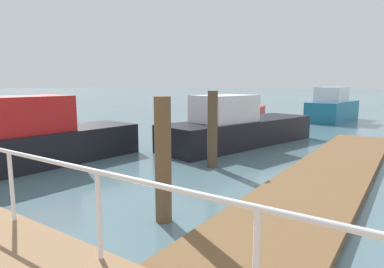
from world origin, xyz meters
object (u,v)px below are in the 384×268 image
object	(u,v)px
moored_boat_2	(247,112)
moored_boat_5	(333,108)
moored_boat_0	(238,128)
moored_boat_4	(44,139)

from	to	relation	value
moored_boat_2	moored_boat_5	xyz separation A→B (m)	(3.71, -4.31, 0.22)
moored_boat_0	moored_boat_4	distance (m)	7.02
moored_boat_0	moored_boat_2	distance (m)	8.00
moored_boat_5	moored_boat_0	bearing A→B (deg)	173.26
moored_boat_2	moored_boat_0	bearing A→B (deg)	-158.00
moored_boat_0	moored_boat_5	size ratio (longest dim) A/B	1.42
moored_boat_2	moored_boat_5	distance (m)	5.69
moored_boat_0	moored_boat_2	world-z (taller)	moored_boat_0
moored_boat_0	moored_boat_5	bearing A→B (deg)	-6.74
moored_boat_0	moored_boat_5	distance (m)	11.20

